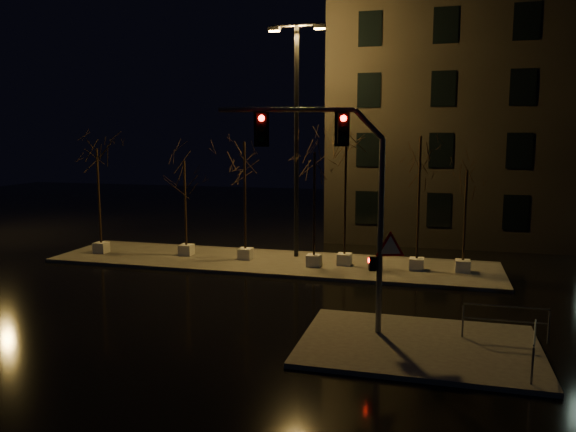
# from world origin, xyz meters

# --- Properties ---
(ground) EXTENTS (90.00, 90.00, 0.00)m
(ground) POSITION_xyz_m (0.00, 0.00, 0.00)
(ground) COLOR black
(ground) RESTS_ON ground
(median) EXTENTS (22.00, 5.00, 0.15)m
(median) POSITION_xyz_m (0.00, 6.00, 0.07)
(median) COLOR #47443F
(median) RESTS_ON ground
(sidewalk_corner) EXTENTS (7.00, 5.00, 0.15)m
(sidewalk_corner) POSITION_xyz_m (7.50, -3.50, 0.07)
(sidewalk_corner) COLOR #47443F
(sidewalk_corner) RESTS_ON ground
(building) EXTENTS (25.00, 12.00, 15.00)m
(building) POSITION_xyz_m (14.00, 18.00, 7.50)
(building) COLOR black
(building) RESTS_ON ground
(tree_0) EXTENTS (1.80, 1.80, 5.63)m
(tree_0) POSITION_xyz_m (-9.20, 5.56, 4.42)
(tree_0) COLOR silver
(tree_0) RESTS_ON median
(tree_1) EXTENTS (1.80, 1.80, 5.00)m
(tree_1) POSITION_xyz_m (-4.58, 6.18, 3.95)
(tree_1) COLOR silver
(tree_1) RESTS_ON median
(tree_2) EXTENTS (1.80, 1.80, 6.01)m
(tree_2) POSITION_xyz_m (-1.31, 6.05, 4.71)
(tree_2) COLOR silver
(tree_2) RESTS_ON median
(tree_3) EXTENTS (1.80, 1.80, 5.54)m
(tree_3) POSITION_xyz_m (2.33, 5.46, 4.35)
(tree_3) COLOR silver
(tree_3) RESTS_ON median
(tree_4) EXTENTS (1.80, 1.80, 6.14)m
(tree_4) POSITION_xyz_m (3.69, 6.08, 4.81)
(tree_4) COLOR silver
(tree_4) RESTS_ON median
(tree_5) EXTENTS (1.80, 1.80, 6.31)m
(tree_5) POSITION_xyz_m (7.08, 5.93, 4.93)
(tree_5) COLOR silver
(tree_5) RESTS_ON median
(tree_6) EXTENTS (1.80, 1.80, 4.76)m
(tree_6) POSITION_xyz_m (9.12, 6.07, 3.76)
(tree_6) COLOR silver
(tree_6) RESTS_ON median
(traffic_signal_mast) EXTENTS (5.46, 1.85, 6.98)m
(traffic_signal_mast) POSITION_xyz_m (5.16, -3.23, 4.73)
(traffic_signal_mast) COLOR slate
(traffic_signal_mast) RESTS_ON sidewalk_corner
(streetlight_main) EXTENTS (2.87, 0.40, 11.50)m
(streetlight_main) POSITION_xyz_m (0.99, 7.35, 6.79)
(streetlight_main) COLOR black
(streetlight_main) RESTS_ON median
(guard_rail_a) EXTENTS (2.50, 0.07, 1.08)m
(guard_rail_a) POSITION_xyz_m (10.00, -2.58, 0.85)
(guard_rail_a) COLOR slate
(guard_rail_a) RESTS_ON sidewalk_corner
(guard_rail_b) EXTENTS (0.42, 2.16, 1.04)m
(guard_rail_b) POSITION_xyz_m (10.50, -4.61, 0.82)
(guard_rail_b) COLOR slate
(guard_rail_b) RESTS_ON sidewalk_corner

